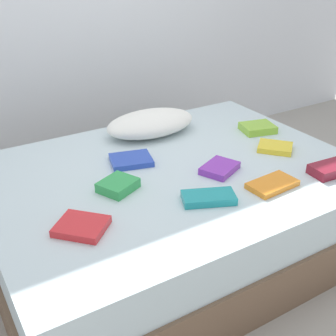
# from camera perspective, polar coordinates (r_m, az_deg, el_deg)

# --- Properties ---
(ground_plane) EXTENTS (8.00, 8.00, 0.00)m
(ground_plane) POSITION_cam_1_polar(r_m,az_deg,el_deg) (2.59, 0.58, -9.90)
(ground_plane) COLOR #9E998E
(bed) EXTENTS (2.00, 1.50, 0.50)m
(bed) POSITION_cam_1_polar(r_m,az_deg,el_deg) (2.45, 0.61, -5.30)
(bed) COLOR brown
(bed) RESTS_ON ground
(pillow) EXTENTS (0.59, 0.35, 0.14)m
(pillow) POSITION_cam_1_polar(r_m,az_deg,el_deg) (2.73, -2.31, 5.98)
(pillow) COLOR white
(pillow) RESTS_ON bed
(textbook_orange) EXTENTS (0.26, 0.16, 0.03)m
(textbook_orange) POSITION_cam_1_polar(r_m,az_deg,el_deg) (2.20, 13.68, -2.12)
(textbook_orange) COLOR orange
(textbook_orange) RESTS_ON bed
(textbook_blue) EXTENTS (0.26, 0.23, 0.03)m
(textbook_blue) POSITION_cam_1_polar(r_m,az_deg,el_deg) (2.38, -4.92, 1.05)
(textbook_blue) COLOR #2847B7
(textbook_blue) RESTS_ON bed
(textbook_yellow) EXTENTS (0.24, 0.25, 0.03)m
(textbook_yellow) POSITION_cam_1_polar(r_m,az_deg,el_deg) (2.60, 14.03, 2.68)
(textbook_yellow) COLOR yellow
(textbook_yellow) RESTS_ON bed
(textbook_purple) EXTENTS (0.24, 0.22, 0.04)m
(textbook_purple) POSITION_cam_1_polar(r_m,az_deg,el_deg) (2.30, 6.87, -0.02)
(textbook_purple) COLOR purple
(textbook_purple) RESTS_ON bed
(textbook_red) EXTENTS (0.27, 0.27, 0.03)m
(textbook_red) POSITION_cam_1_polar(r_m,az_deg,el_deg) (1.87, -11.41, -7.60)
(textbook_red) COLOR red
(textbook_red) RESTS_ON bed
(textbook_green) EXTENTS (0.22, 0.21, 0.05)m
(textbook_green) POSITION_cam_1_polar(r_m,az_deg,el_deg) (2.12, -6.65, -2.30)
(textbook_green) COLOR green
(textbook_green) RESTS_ON bed
(textbook_lime) EXTENTS (0.24, 0.21, 0.05)m
(textbook_lime) POSITION_cam_1_polar(r_m,az_deg,el_deg) (2.84, 11.82, 5.23)
(textbook_lime) COLOR #8CC638
(textbook_lime) RESTS_ON bed
(textbook_maroon) EXTENTS (0.25, 0.14, 0.05)m
(textbook_maroon) POSITION_cam_1_polar(r_m,az_deg,el_deg) (2.42, 20.97, -0.07)
(textbook_maroon) COLOR maroon
(textbook_maroon) RESTS_ON bed
(textbook_teal) EXTENTS (0.28, 0.21, 0.04)m
(textbook_teal) POSITION_cam_1_polar(r_m,az_deg,el_deg) (2.03, 5.41, -3.94)
(textbook_teal) COLOR teal
(textbook_teal) RESTS_ON bed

